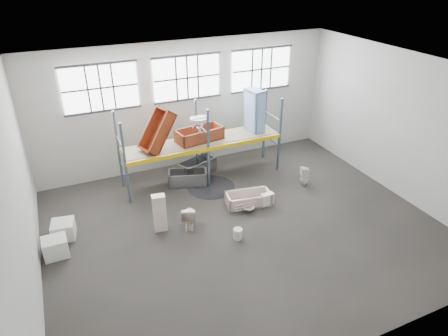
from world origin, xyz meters
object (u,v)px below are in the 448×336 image
steel_tub_right (197,166)px  carton_near (56,247)px  bucket (238,234)px  toilet_beige (189,216)px  blue_tub_upright (254,111)px  bathtub_beige (248,199)px  cistern_tall (160,213)px  toilet_white (305,176)px  steel_tub_left (188,178)px  rust_tub_flat (199,135)px

steel_tub_right → carton_near: bearing=-151.1°
bucket → carton_near: carton_near is taller
toilet_beige → blue_tub_upright: blue_tub_upright is taller
bathtub_beige → bucket: size_ratio=4.53×
cistern_tall → toilet_white: (5.75, 0.49, -0.25)m
bathtub_beige → bucket: bearing=-116.9°
steel_tub_right → bucket: bearing=-94.4°
carton_near → blue_tub_upright: bearing=18.6°
steel_tub_left → blue_tub_upright: size_ratio=0.84×
cistern_tall → steel_tub_right: cistern_tall is taller
rust_tub_flat → bathtub_beige: bearing=-71.6°
rust_tub_flat → bucket: size_ratio=5.10×
cistern_tall → rust_tub_flat: rust_tub_flat is taller
toilet_white → carton_near: (-8.84, -0.46, -0.09)m
blue_tub_upright → carton_near: bearing=-161.4°
steel_tub_left → carton_near: carton_near is taller
toilet_white → steel_tub_right: (-3.37, 2.56, -0.10)m
carton_near → toilet_beige: bearing=-3.0°
toilet_beige → steel_tub_right: 3.55m
steel_tub_right → steel_tub_left: bearing=-132.5°
steel_tub_right → toilet_white: bearing=-37.2°
toilet_white → bucket: 4.17m
carton_near → toilet_white: bearing=3.0°
cistern_tall → toilet_white: 5.77m
steel_tub_right → carton_near: size_ratio=2.22×
carton_near → steel_tub_right: bearing=28.9°
blue_tub_upright → bucket: bearing=-123.0°
bathtub_beige → toilet_white: (2.56, 0.33, 0.15)m
toilet_white → rust_tub_flat: rust_tub_flat is taller
toilet_white → steel_tub_left: size_ratio=0.53×
toilet_white → blue_tub_upright: bearing=-137.0°
cistern_tall → steel_tub_right: (2.37, 3.05, -0.35)m
bathtub_beige → rust_tub_flat: rust_tub_flat is taller
toilet_beige → carton_near: size_ratio=1.14×
bathtub_beige → toilet_beige: 2.33m
bathtub_beige → cistern_tall: size_ratio=1.21×
toilet_beige → bucket: bearing=154.9°
bathtub_beige → steel_tub_left: 2.63m
rust_tub_flat → carton_near: 6.24m
bucket → blue_tub_upright: bearing=57.0°
blue_tub_upright → steel_tub_left: bearing=-174.6°
steel_tub_right → blue_tub_upright: size_ratio=0.89×
toilet_beige → rust_tub_flat: size_ratio=0.45×
toilet_beige → carton_near: bearing=18.7°
bucket → cistern_tall: bearing=145.5°
toilet_beige → bucket: toilet_beige is taller
toilet_white → rust_tub_flat: (-3.38, 2.14, 1.44)m
rust_tub_flat → bucket: (-0.34, -4.03, -1.65)m
toilet_beige → rust_tub_flat: bearing=-96.0°
cistern_tall → blue_tub_upright: bearing=38.2°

